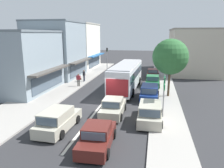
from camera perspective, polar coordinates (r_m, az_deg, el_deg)
The scene contains 21 objects.
ground_plane at distance 22.13m, azimuth -2.42°, elevation -4.88°, with size 140.00×140.00×0.00m, color #2D2D30.
lane_centre_line at distance 25.87m, azimuth -0.33°, elevation -2.19°, with size 0.20×28.00×0.01m, color silver.
sidewalk_left at distance 29.74m, azimuth -12.48°, elevation -0.35°, with size 5.20×44.00×0.14m, color #A39E96.
kerb_right at distance 27.32m, azimuth 13.38°, elevation -1.61°, with size 2.80×44.00×0.12m, color #A39E96.
shopfront_corner_near at distance 27.74m, azimuth -22.17°, elevation 5.42°, with size 7.20×9.12×7.18m.
shopfront_mid_block at distance 35.43m, azimuth -14.35°, elevation 8.64°, with size 8.11×8.52×8.66m.
shopfront_far_end at distance 43.97m, azimuth -9.12°, elevation 9.70°, with size 8.08×9.42×8.73m.
building_right_far at distance 41.76m, azimuth 20.34°, elevation 8.14°, with size 8.79×13.73×7.64m.
city_bus at distance 26.74m, azimuth 3.78°, elevation 2.41°, with size 3.05×10.95×3.23m.
wagon_queue_far_back at distance 16.34m, azimuth -13.91°, elevation -9.13°, with size 2.09×4.58×1.58m.
sedan_queue_gap_filler at distance 18.73m, azimuth 0.28°, elevation -6.10°, with size 1.93×4.22×1.47m.
sedan_behind_bus_mid at distance 13.74m, azimuth -3.86°, elevation -13.57°, with size 2.00×4.26×1.47m.
parked_wagon_kerb_front at distance 17.52m, azimuth 9.90°, elevation -7.39°, with size 1.94×4.50×1.58m.
parked_wagon_kerb_second at distance 23.35m, azimuth 9.78°, elevation -2.19°, with size 2.01×4.53×1.58m.
parked_sedan_kerb_third at distance 29.18m, azimuth 10.53°, elevation 0.67°, with size 1.91×4.21×1.47m.
parked_sedan_kerb_rear at distance 34.59m, azimuth 10.61°, elevation 2.59°, with size 1.92×4.21×1.47m.
traffic_light_downstreet at distance 41.55m, azimuth -1.30°, elevation 7.59°, with size 0.32×0.24×4.20m.
directional_road_sign at distance 17.87m, azimuth 13.48°, elevation -0.59°, with size 0.10×1.40×3.60m.
street_tree_right at distance 24.04m, azimuth 15.01°, elevation 6.87°, with size 3.78×3.78×6.30m.
pedestrian_with_handbag_near at distance 28.49m, azimuth -8.72°, elevation 1.28°, with size 0.65×0.36×1.63m.
pedestrian_browsing_midblock at distance 31.24m, azimuth -7.32°, elevation 2.36°, with size 0.29×0.56×1.63m.
Camera 1 is at (5.02, -20.45, 6.81)m, focal length 35.00 mm.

